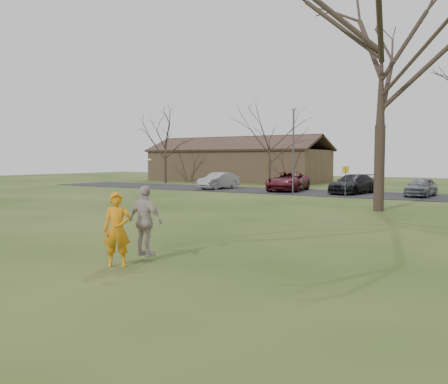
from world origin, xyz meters
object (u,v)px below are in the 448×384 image
(car_2, at_px, (288,181))
(car_4, at_px, (421,187))
(car_3, at_px, (353,184))
(building, at_px, (237,164))
(catching_play, at_px, (145,221))
(lamp_post, at_px, (293,139))
(player_defender, at_px, (117,230))
(big_tree, at_px, (382,67))
(car_1, at_px, (219,181))

(car_2, bearing_deg, car_4, -11.90)
(car_3, bearing_deg, building, 152.96)
(building, bearing_deg, catching_play, -61.99)
(lamp_post, bearing_deg, catching_play, -74.62)
(car_2, distance_m, car_3, 5.29)
(car_4, xyz_separation_m, lamp_post, (-8.13, -2.76, 3.29))
(catching_play, distance_m, building, 42.94)
(lamp_post, bearing_deg, car_2, 120.64)
(player_defender, bearing_deg, lamp_post, 66.97)
(catching_play, relative_size, big_tree, 0.17)
(car_3, height_order, car_4, car_3)
(catching_play, bearing_deg, building, 118.01)
(car_3, xyz_separation_m, building, (-17.47, 12.71, 1.19))
(car_3, bearing_deg, car_2, -173.90)
(car_4, bearing_deg, car_2, -177.41)
(player_defender, distance_m, car_3, 26.13)
(car_1, distance_m, car_2, 6.06)
(catching_play, height_order, lamp_post, lamp_post)
(car_4, height_order, catching_play, catching_play)
(catching_play, distance_m, lamp_post, 23.42)
(car_3, relative_size, catching_play, 1.98)
(car_1, bearing_deg, big_tree, -25.63)
(car_1, height_order, catching_play, catching_play)
(big_tree, bearing_deg, player_defender, -97.20)
(player_defender, height_order, car_3, player_defender)
(building, bearing_deg, car_4, -29.94)
(lamp_post, relative_size, big_tree, 0.45)
(player_defender, relative_size, catching_play, 0.73)
(player_defender, bearing_deg, building, 79.78)
(car_3, xyz_separation_m, lamp_post, (-3.47, -2.79, 3.23))
(lamp_post, bearing_deg, car_4, 18.74)
(car_3, height_order, big_tree, big_tree)
(car_2, height_order, catching_play, catching_play)
(car_2, distance_m, building, 17.46)
(catching_play, relative_size, building, 0.12)
(car_3, xyz_separation_m, car_4, (4.65, -0.03, -0.07))
(car_1, relative_size, building, 0.20)
(car_2, xyz_separation_m, catching_play, (7.97, -25.45, 0.22))
(car_4, bearing_deg, catching_play, -90.17)
(car_2, relative_size, catching_play, 2.22)
(player_defender, xyz_separation_m, car_3, (-2.54, 26.00, -0.15))
(car_1, xyz_separation_m, building, (-6.20, 13.34, 1.21))
(car_3, relative_size, big_tree, 0.35)
(lamp_post, bearing_deg, car_1, 164.50)
(building, xyz_separation_m, lamp_post, (14.00, -15.50, 2.04))
(player_defender, relative_size, car_4, 0.48)
(car_3, relative_size, lamp_post, 0.77)
(building, bearing_deg, car_2, -45.59)
(player_defender, xyz_separation_m, big_tree, (1.99, 15.72, 6.11))
(player_defender, distance_m, big_tree, 16.98)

